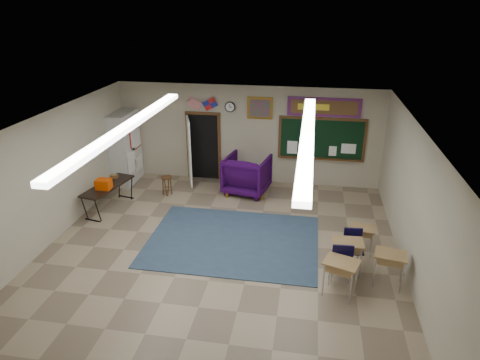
% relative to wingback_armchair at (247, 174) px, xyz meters
% --- Properties ---
extents(floor, '(9.00, 9.00, 0.00)m').
position_rel_wingback_armchair_xyz_m(floor, '(-0.10, -3.63, -0.56)').
color(floor, gray).
rests_on(floor, ground).
extents(back_wall, '(8.00, 0.04, 3.00)m').
position_rel_wingback_armchair_xyz_m(back_wall, '(-0.10, 0.87, 0.94)').
color(back_wall, '#AFA88E').
rests_on(back_wall, floor).
extents(left_wall, '(0.04, 9.00, 3.00)m').
position_rel_wingback_armchair_xyz_m(left_wall, '(-4.10, -3.63, 0.94)').
color(left_wall, '#AFA88E').
rests_on(left_wall, floor).
extents(right_wall, '(0.04, 9.00, 3.00)m').
position_rel_wingback_armchair_xyz_m(right_wall, '(3.90, -3.63, 0.94)').
color(right_wall, '#AFA88E').
rests_on(right_wall, floor).
extents(ceiling, '(8.00, 9.00, 0.04)m').
position_rel_wingback_armchair_xyz_m(ceiling, '(-0.10, -3.63, 2.44)').
color(ceiling, silver).
rests_on(ceiling, back_wall).
extents(area_rug, '(4.00, 3.00, 0.02)m').
position_rel_wingback_armchair_xyz_m(area_rug, '(0.10, -2.83, -0.55)').
color(area_rug, '#2F4459').
rests_on(area_rug, floor).
extents(fluorescent_strips, '(3.86, 6.00, 0.10)m').
position_rel_wingback_armchair_xyz_m(fluorescent_strips, '(-0.10, -3.63, 2.38)').
color(fluorescent_strips, white).
rests_on(fluorescent_strips, ceiling).
extents(doorway, '(1.10, 0.89, 2.16)m').
position_rel_wingback_armchair_xyz_m(doorway, '(-1.60, 0.72, 0.50)').
color(doorway, black).
rests_on(doorway, back_wall).
extents(chalkboard, '(2.55, 0.14, 1.30)m').
position_rel_wingback_armchair_xyz_m(chalkboard, '(2.10, 0.83, 0.90)').
color(chalkboard, '#4F2F16').
rests_on(chalkboard, back_wall).
extents(bulletin_board, '(2.10, 0.05, 0.55)m').
position_rel_wingback_armchair_xyz_m(bulletin_board, '(2.10, 0.83, 1.89)').
color(bulletin_board, '#B00F1B').
rests_on(bulletin_board, back_wall).
extents(framed_art_print, '(0.75, 0.05, 0.65)m').
position_rel_wingback_armchair_xyz_m(framed_art_print, '(0.25, 0.83, 1.79)').
color(framed_art_print, '#92641C').
rests_on(framed_art_print, back_wall).
extents(wall_clock, '(0.32, 0.05, 0.32)m').
position_rel_wingback_armchair_xyz_m(wall_clock, '(-0.65, 0.84, 1.79)').
color(wall_clock, black).
rests_on(wall_clock, back_wall).
extents(wall_flags, '(1.16, 0.06, 0.70)m').
position_rel_wingback_armchair_xyz_m(wall_flags, '(-1.50, 0.81, 1.92)').
color(wall_flags, red).
rests_on(wall_flags, back_wall).
extents(storage_cabinet, '(0.59, 1.25, 2.20)m').
position_rel_wingback_armchair_xyz_m(storage_cabinet, '(-3.82, 0.22, 0.54)').
color(storage_cabinet, beige).
rests_on(storage_cabinet, floor).
extents(wingback_armchair, '(1.41, 1.44, 1.12)m').
position_rel_wingback_armchair_xyz_m(wingback_armchair, '(0.00, 0.00, 0.00)').
color(wingback_armchair, '#240536').
rests_on(wingback_armchair, floor).
extents(student_chair_reading, '(0.63, 0.63, 0.90)m').
position_rel_wingback_armchair_xyz_m(student_chair_reading, '(-0.31, 0.01, -0.11)').
color(student_chair_reading, black).
rests_on(student_chair_reading, floor).
extents(student_chair_desk_a, '(0.48, 0.48, 0.91)m').
position_rel_wingback_armchair_xyz_m(student_chair_desk_a, '(2.52, -3.94, -0.11)').
color(student_chair_desk_a, black).
rests_on(student_chair_desk_a, floor).
extents(student_chair_desk_b, '(0.46, 0.46, 0.85)m').
position_rel_wingback_armchair_xyz_m(student_chair_desk_b, '(2.80, -3.48, -0.13)').
color(student_chair_desk_b, black).
rests_on(student_chair_desk_b, floor).
extents(student_desk_front_left, '(0.64, 0.49, 0.75)m').
position_rel_wingback_armchair_xyz_m(student_desk_front_left, '(2.66, -3.68, -0.14)').
color(student_desk_front_left, olive).
rests_on(student_desk_front_left, floor).
extents(student_desk_front_right, '(0.59, 0.46, 0.65)m').
position_rel_wingback_armchair_xyz_m(student_desk_front_right, '(3.03, -2.86, -0.20)').
color(student_desk_front_right, olive).
rests_on(student_desk_front_right, floor).
extents(student_desk_back_left, '(0.76, 0.66, 0.76)m').
position_rel_wingback_armchair_xyz_m(student_desk_back_left, '(2.49, -4.46, -0.14)').
color(student_desk_back_left, olive).
rests_on(student_desk_back_left, floor).
extents(student_desk_back_right, '(0.69, 0.57, 0.73)m').
position_rel_wingback_armchair_xyz_m(student_desk_back_right, '(3.46, -3.98, -0.15)').
color(student_desk_back_right, olive).
rests_on(student_desk_back_right, floor).
extents(folding_table, '(0.88, 1.78, 0.97)m').
position_rel_wingback_armchair_xyz_m(folding_table, '(-3.53, -1.73, -0.18)').
color(folding_table, black).
rests_on(folding_table, floor).
extents(wooden_stool, '(0.32, 0.32, 0.57)m').
position_rel_wingback_armchair_xyz_m(wooden_stool, '(-2.28, -0.58, -0.27)').
color(wooden_stool, '#4B2B16').
rests_on(wooden_stool, floor).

